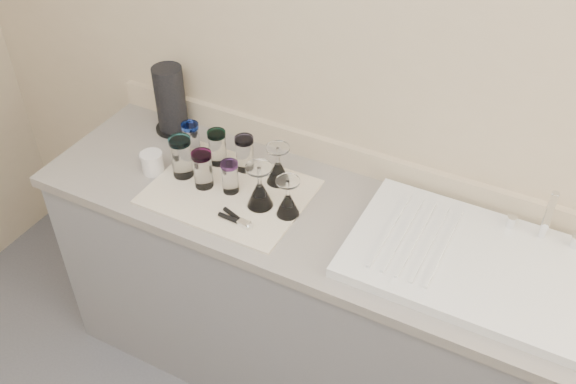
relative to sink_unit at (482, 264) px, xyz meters
The scene contains 15 objects.
counter_unit 0.72m from the sink_unit, behind, with size 2.06×0.62×0.90m.
sink_unit is the anchor object (origin of this frame).
dish_towel 0.89m from the sink_unit, behind, with size 0.55×0.42×0.01m, color white.
tumbler_teal 1.14m from the sink_unit, behind, with size 0.07×0.07×0.13m.
tumbler_cyan 1.02m from the sink_unit, behind, with size 0.07×0.07×0.14m.
tumbler_purple 0.91m from the sink_unit, behind, with size 0.07×0.07×0.14m.
tumbler_magenta 1.09m from the sink_unit, behind, with size 0.08×0.08×0.16m.
tumbler_blue 0.99m from the sink_unit, behind, with size 0.07×0.07×0.14m.
tumbler_lavender 0.89m from the sink_unit, behind, with size 0.06×0.06×0.12m.
goblet_back_left 0.77m from the sink_unit, behind, with size 0.08×0.08×0.15m.
goblet_front_left 0.76m from the sink_unit, behind, with size 0.09×0.09×0.16m.
goblet_front_right 0.65m from the sink_unit, behind, with size 0.08×0.08×0.14m.
can_opener 0.80m from the sink_unit, 167.70° to the right, with size 0.13×0.06×0.02m.
white_mug 1.21m from the sink_unit, behind, with size 0.12×0.09×0.08m.
paper_towel_roll 1.32m from the sink_unit, behind, with size 0.15×0.15×0.28m.
Camera 1 is at (0.66, -0.30, 2.35)m, focal length 40.00 mm.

